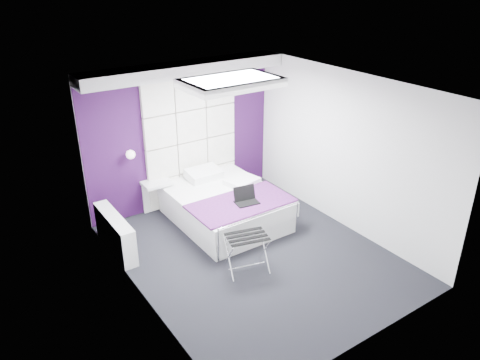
# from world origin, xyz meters

# --- Properties ---
(floor) EXTENTS (4.40, 4.40, 0.00)m
(floor) POSITION_xyz_m (0.00, 0.00, 0.00)
(floor) COLOR black
(floor) RESTS_ON ground
(ceiling) EXTENTS (4.40, 4.40, 0.00)m
(ceiling) POSITION_xyz_m (0.00, 0.00, 2.60)
(ceiling) COLOR white
(ceiling) RESTS_ON wall_back
(wall_back) EXTENTS (3.60, 0.00, 3.60)m
(wall_back) POSITION_xyz_m (0.00, 2.20, 1.30)
(wall_back) COLOR white
(wall_back) RESTS_ON floor
(wall_left) EXTENTS (0.00, 4.40, 4.40)m
(wall_left) POSITION_xyz_m (-1.80, 0.00, 1.30)
(wall_left) COLOR white
(wall_left) RESTS_ON floor
(wall_right) EXTENTS (0.00, 4.40, 4.40)m
(wall_right) POSITION_xyz_m (1.80, 0.00, 1.30)
(wall_right) COLOR white
(wall_right) RESTS_ON floor
(accent_wall) EXTENTS (3.58, 0.02, 2.58)m
(accent_wall) POSITION_xyz_m (0.00, 2.19, 1.30)
(accent_wall) COLOR #2F0D3A
(accent_wall) RESTS_ON wall_back
(soffit) EXTENTS (3.58, 0.50, 0.20)m
(soffit) POSITION_xyz_m (0.00, 1.95, 2.50)
(soffit) COLOR white
(soffit) RESTS_ON wall_back
(headboard) EXTENTS (1.80, 0.08, 2.30)m
(headboard) POSITION_xyz_m (0.15, 2.14, 1.17)
(headboard) COLOR silver
(headboard) RESTS_ON wall_back
(skylight) EXTENTS (1.36, 0.86, 0.12)m
(skylight) POSITION_xyz_m (0.00, 0.60, 2.55)
(skylight) COLOR white
(skylight) RESTS_ON ceiling
(wall_lamp) EXTENTS (0.15, 0.15, 0.15)m
(wall_lamp) POSITION_xyz_m (-1.05, 2.06, 1.22)
(wall_lamp) COLOR white
(wall_lamp) RESTS_ON wall_back
(radiator) EXTENTS (0.22, 1.20, 0.60)m
(radiator) POSITION_xyz_m (-1.69, 1.30, 0.30)
(radiator) COLOR white
(radiator) RESTS_ON floor
(bed) EXTENTS (1.66, 2.01, 0.71)m
(bed) POSITION_xyz_m (0.19, 1.14, 0.30)
(bed) COLOR white
(bed) RESTS_ON floor
(nightstand) EXTENTS (0.49, 0.38, 0.05)m
(nightstand) POSITION_xyz_m (-0.64, 2.02, 0.60)
(nightstand) COLOR white
(nightstand) RESTS_ON wall_back
(luggage_rack) EXTENTS (0.57, 0.42, 0.57)m
(luggage_rack) POSITION_xyz_m (-0.31, -0.26, 0.28)
(luggage_rack) COLOR silver
(luggage_rack) RESTS_ON floor
(laptop) EXTENTS (0.37, 0.26, 0.26)m
(laptop) POSITION_xyz_m (0.26, 0.62, 0.63)
(laptop) COLOR black
(laptop) RESTS_ON bed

